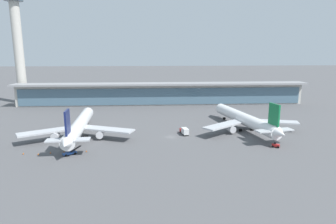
% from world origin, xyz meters
% --- Properties ---
extents(ground_plane, '(1200.00, 1200.00, 0.00)m').
position_xyz_m(ground_plane, '(0.00, 0.00, 0.00)').
color(ground_plane, '#515154').
extents(airliner_left_stand, '(47.92, 62.41, 16.61)m').
position_xyz_m(airliner_left_stand, '(-39.41, 1.82, 5.23)').
color(airliner_left_stand, white).
rests_on(airliner_left_stand, ground).
extents(airliner_centre_stand, '(47.14, 62.07, 16.61)m').
position_xyz_m(airliner_centre_stand, '(35.93, 9.06, 5.23)').
color(airliner_centre_stand, white).
rests_on(airliner_centre_stand, ground).
extents(service_truck_near_nose_red, '(3.33, 2.96, 2.05)m').
position_xyz_m(service_truck_near_nose_red, '(39.87, -16.69, 0.87)').
color(service_truck_near_nose_red, '#B21E1E').
rests_on(service_truck_near_nose_red, ground).
extents(service_truck_under_wing_red, '(3.56, 7.59, 3.10)m').
position_xyz_m(service_truck_under_wing_red, '(6.55, 3.55, 1.69)').
color(service_truck_under_wing_red, '#B21E1E').
rests_on(service_truck_under_wing_red, ground).
extents(service_truck_mid_apron_blue, '(6.28, 5.13, 2.70)m').
position_xyz_m(service_truck_mid_apron_blue, '(-37.98, -19.90, 0.81)').
color(service_truck_mid_apron_blue, '#234C9E').
rests_on(service_truck_mid_apron_blue, ground).
extents(terminal_building, '(199.74, 12.80, 15.20)m').
position_xyz_m(terminal_building, '(0.00, 78.99, 7.87)').
color(terminal_building, beige).
rests_on(terminal_building, ground).
extents(control_tower, '(12.00, 12.00, 81.90)m').
position_xyz_m(control_tower, '(-98.75, 90.84, 44.46)').
color(control_tower, beige).
rests_on(control_tower, ground).
extents(safety_cone_alpha, '(0.62, 0.62, 0.70)m').
position_xyz_m(safety_cone_alpha, '(-32.82, -17.12, 0.32)').
color(safety_cone_alpha, orange).
rests_on(safety_cone_alpha, ground).
extents(safety_cone_bravo, '(0.62, 0.62, 0.70)m').
position_xyz_m(safety_cone_bravo, '(-55.25, -18.12, 0.32)').
color(safety_cone_bravo, orange).
rests_on(safety_cone_bravo, ground).
extents(safety_cone_charlie, '(0.62, 0.62, 0.70)m').
position_xyz_m(safety_cone_charlie, '(-45.63, -17.78, 0.32)').
color(safety_cone_charlie, orange).
rests_on(safety_cone_charlie, ground).
extents(safety_cone_delta, '(0.62, 0.62, 0.70)m').
position_xyz_m(safety_cone_delta, '(-40.90, -17.11, 0.32)').
color(safety_cone_delta, orange).
rests_on(safety_cone_delta, ground).
extents(safety_cone_echo, '(0.62, 0.62, 0.70)m').
position_xyz_m(safety_cone_echo, '(-49.58, -19.10, 0.32)').
color(safety_cone_echo, orange).
rests_on(safety_cone_echo, ground).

